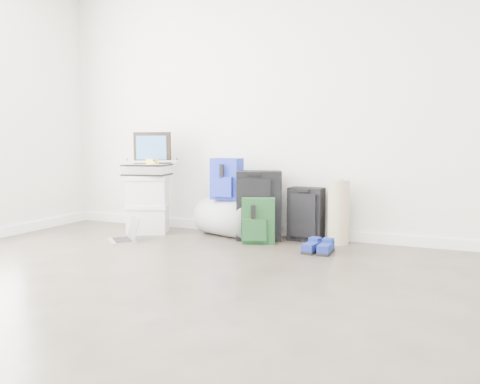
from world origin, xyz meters
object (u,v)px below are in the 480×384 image
at_px(large_suitcase, 258,205).
at_px(carry_on, 306,214).
at_px(laptop, 127,235).
at_px(boxes_stack, 148,204).
at_px(briefcase, 147,170).
at_px(duffel_bag, 228,218).

bearing_deg(large_suitcase, carry_on, -6.49).
height_order(large_suitcase, laptop, large_suitcase).
height_order(boxes_stack, large_suitcase, large_suitcase).
height_order(briefcase, carry_on, briefcase).
bearing_deg(carry_on, briefcase, -169.36).
distance_m(large_suitcase, carry_on, 0.47).
distance_m(duffel_bag, laptop, 1.02).
distance_m(boxes_stack, briefcase, 0.37).
bearing_deg(duffel_bag, large_suitcase, 15.12).
bearing_deg(laptop, carry_on, 68.36).
distance_m(large_suitcase, laptop, 1.32).
bearing_deg(laptop, boxes_stack, 141.89).
distance_m(boxes_stack, duffel_bag, 0.88).
relative_size(briefcase, duffel_bag, 0.72).
height_order(boxes_stack, duffel_bag, boxes_stack).
xyz_separation_m(briefcase, duffel_bag, (0.86, 0.16, -0.48)).
relative_size(boxes_stack, large_suitcase, 0.89).
relative_size(large_suitcase, carry_on, 1.30).
bearing_deg(duffel_bag, laptop, -121.58).
bearing_deg(briefcase, carry_on, -2.37).
distance_m(briefcase, duffel_bag, 1.00).
xyz_separation_m(large_suitcase, carry_on, (0.45, 0.13, -0.08)).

